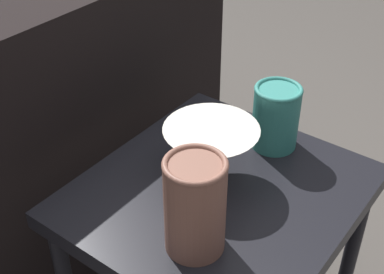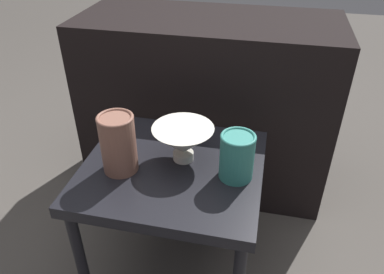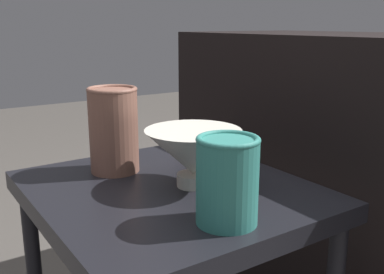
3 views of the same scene
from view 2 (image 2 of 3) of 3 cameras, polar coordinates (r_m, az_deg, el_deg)
ground_plane at (r=1.59m, az=-2.42°, el=-19.01°), size 8.00×8.00×0.00m
table at (r=1.26m, az=-2.90°, el=-6.52°), size 0.58×0.53×0.51m
couch_backdrop at (r=1.79m, az=2.31°, el=5.12°), size 1.13×0.50×0.81m
bowl at (r=1.21m, az=-1.36°, el=-0.60°), size 0.20×0.20×0.12m
vase_textured_left at (r=1.17m, az=-11.19°, el=-0.89°), size 0.11×0.11×0.19m
vase_colorful_right at (r=1.14m, az=6.86°, el=-2.85°), size 0.11×0.11×0.15m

